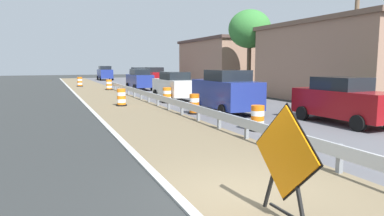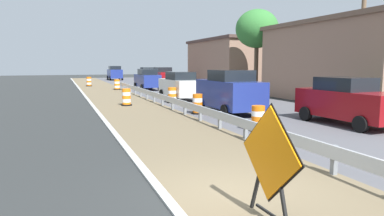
{
  "view_description": "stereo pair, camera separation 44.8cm",
  "coord_description": "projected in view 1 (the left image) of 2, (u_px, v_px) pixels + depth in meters",
  "views": [
    {
      "loc": [
        -3.51,
        -5.55,
        2.57
      ],
      "look_at": [
        1.54,
        6.48,
        0.9
      ],
      "focal_mm": 32.51,
      "sensor_mm": 36.0,
      "label": 1
    },
    {
      "loc": [
        -3.09,
        -5.72,
        2.57
      ],
      "look_at": [
        1.54,
        6.48,
        0.9
      ],
      "focal_mm": 32.51,
      "sensor_mm": 36.0,
      "label": 2
    }
  ],
  "objects": [
    {
      "name": "curb_near_edge",
      "position": [
        186.0,
        207.0,
        6.25
      ],
      "size": [
        0.2,
        120.0,
        0.11
      ],
      "primitive_type": "cube",
      "color": "#ADADA8",
      "rests_on": "ground"
    },
    {
      "name": "car_trailing_far_lane",
      "position": [
        105.0,
        73.0,
        54.89
      ],
      "size": [
        2.11,
        4.27,
        2.23
      ],
      "rotation": [
        0.0,
        0.0,
        1.57
      ],
      "color": "navy",
      "rests_on": "ground"
    },
    {
      "name": "utility_pole_near",
      "position": [
        355.0,
        35.0,
        19.28
      ],
      "size": [
        0.24,
        1.8,
        8.0
      ],
      "color": "brown",
      "rests_on": "ground"
    },
    {
      "name": "car_lead_far_lane",
      "position": [
        174.0,
        86.0,
        25.02
      ],
      "size": [
        2.03,
        4.81,
        2.0
      ],
      "rotation": [
        0.0,
        0.0,
        1.59
      ],
      "color": "silver",
      "rests_on": "ground"
    },
    {
      "name": "roadside_shop_far",
      "position": [
        230.0,
        63.0,
        40.22
      ],
      "size": [
        8.4,
        12.05,
        5.35
      ],
      "color": "#93705B",
      "rests_on": "ground"
    },
    {
      "name": "median_dirt_strip",
      "position": [
        285.0,
        190.0,
        7.08
      ],
      "size": [
        4.15,
        120.0,
        0.01
      ],
      "primitive_type": "cube",
      "color": "#706047",
      "rests_on": "ground"
    },
    {
      "name": "traffic_barrel_far",
      "position": [
        167.0,
        96.0,
        22.9
      ],
      "size": [
        0.71,
        0.71,
        1.02
      ],
      "color": "orange",
      "rests_on": "ground"
    },
    {
      "name": "traffic_barrel_farthest",
      "position": [
        80.0,
        82.0,
        39.5
      ],
      "size": [
        0.68,
        0.68,
        1.07
      ],
      "color": "orange",
      "rests_on": "ground"
    },
    {
      "name": "car_distant_a",
      "position": [
        155.0,
        76.0,
        41.18
      ],
      "size": [
        2.14,
        4.77,
        2.16
      ],
      "rotation": [
        0.0,
        0.0,
        -1.59
      ],
      "color": "maroon",
      "rests_on": "ground"
    },
    {
      "name": "tree_roadside",
      "position": [
        250.0,
        29.0,
        29.96
      ],
      "size": [
        3.65,
        3.65,
        7.2
      ],
      "color": "#4C3D2D",
      "rests_on": "ground"
    },
    {
      "name": "ground_plane",
      "position": [
        248.0,
        197.0,
        6.75
      ],
      "size": [
        160.0,
        160.0,
        0.0
      ],
      "primitive_type": "plane",
      "color": "#2B2D2D"
    },
    {
      "name": "traffic_barrel_farther",
      "position": [
        109.0,
        85.0,
        34.3
      ],
      "size": [
        0.69,
        0.69,
        1.02
      ],
      "color": "orange",
      "rests_on": "ground"
    },
    {
      "name": "car_distant_b",
      "position": [
        139.0,
        79.0,
        34.41
      ],
      "size": [
        1.97,
        4.5,
        2.06
      ],
      "rotation": [
        0.0,
        0.0,
        1.58
      ],
      "color": "navy",
      "rests_on": "ground"
    },
    {
      "name": "warning_sign_diamond",
      "position": [
        285.0,
        157.0,
        5.67
      ],
      "size": [
        0.1,
        1.65,
        1.96
      ],
      "rotation": [
        0.0,
        0.0,
        3.17
      ],
      "color": "black",
      "rests_on": "ground"
    },
    {
      "name": "car_trailing_near_lane",
      "position": [
        343.0,
        101.0,
        14.87
      ],
      "size": [
        2.14,
        4.59,
        2.01
      ],
      "rotation": [
        0.0,
        0.0,
        -1.53
      ],
      "color": "maroon",
      "rests_on": "ground"
    },
    {
      "name": "traffic_barrel_close",
      "position": [
        194.0,
        105.0,
        17.86
      ],
      "size": [
        0.64,
        0.64,
        1.03
      ],
      "color": "orange",
      "rests_on": "ground"
    },
    {
      "name": "car_mid_far_lane",
      "position": [
        139.0,
        75.0,
        47.36
      ],
      "size": [
        2.0,
        4.46,
        2.08
      ],
      "rotation": [
        0.0,
        0.0,
        -1.58
      ],
      "color": "silver",
      "rests_on": "ground"
    },
    {
      "name": "roadside_shop_near",
      "position": [
        345.0,
        61.0,
        24.61
      ],
      "size": [
        7.81,
        11.9,
        5.5
      ],
      "color": "#93705B",
      "rests_on": "ground"
    },
    {
      "name": "guardrail_median",
      "position": [
        262.0,
        129.0,
        10.96
      ],
      "size": [
        0.18,
        53.63,
        0.71
      ],
      "color": "#ADB2B7",
      "rests_on": "ground"
    },
    {
      "name": "car_lead_near_lane",
      "position": [
        226.0,
        91.0,
        18.27
      ],
      "size": [
        2.18,
        4.66,
        2.25
      ],
      "rotation": [
        0.0,
        0.0,
        1.57
      ],
      "color": "navy",
      "rests_on": "ground"
    },
    {
      "name": "traffic_barrel_nearest",
      "position": [
        258.0,
        119.0,
        13.36
      ],
      "size": [
        0.63,
        0.63,
        0.99
      ],
      "color": "orange",
      "rests_on": "ground"
    },
    {
      "name": "bush_roadside",
      "position": [
        337.0,
        98.0,
        17.61
      ],
      "size": [
        2.28,
        2.28,
        1.7
      ],
      "primitive_type": "ellipsoid",
      "color": "#1E4C23",
      "rests_on": "ground"
    },
    {
      "name": "traffic_barrel_mid",
      "position": [
        121.0,
        98.0,
        21.27
      ],
      "size": [
        0.65,
        0.65,
        1.05
      ],
      "color": "orange",
      "rests_on": "ground"
    }
  ]
}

